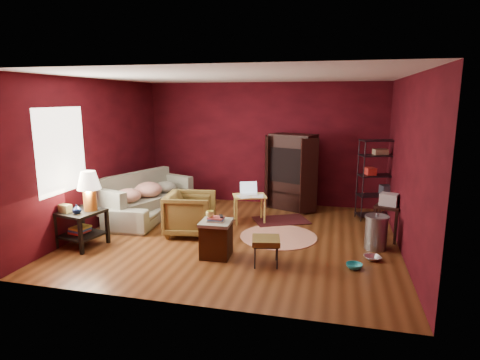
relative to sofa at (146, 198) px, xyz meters
The scene contains 18 objects.
room 2.39m from the sofa, 17.97° to the right, with size 5.54×5.04×2.84m.
sofa is the anchor object (origin of this frame).
armchair 1.45m from the sofa, 30.03° to the right, with size 0.82×0.77×0.85m, color black.
pet_bowl_steel 4.57m from the sofa, 15.21° to the right, with size 0.25×0.06×0.25m, color silver.
pet_bowl_turquoise 4.42m from the sofa, 21.13° to the right, with size 0.24×0.07×0.24m, color #27B1B6.
vase 1.90m from the sofa, 97.82° to the right, with size 0.15×0.15×0.15m, color #0C193C.
mug 2.55m from the sofa, 40.48° to the right, with size 0.13×0.10×0.13m, color #ECEA73.
side_table 1.72m from the sofa, 97.89° to the right, with size 0.76×0.76×1.27m.
sofa_cushions 0.07m from the sofa, 131.53° to the left, with size 1.44×2.16×0.84m.
hamper 2.60m from the sofa, 38.87° to the right, with size 0.49×0.49×0.66m.
footstool 3.33m from the sofa, 31.77° to the right, with size 0.48×0.48×0.42m.
rug_round 2.91m from the sofa, ahead, with size 1.74×1.74×0.01m.
rug_oriental 2.81m from the sofa, ahead, with size 1.26×1.10×0.01m.
laptop_desk 2.15m from the sofa, ahead, with size 0.75×0.66×0.79m.
tv_armoire 3.20m from the sofa, 26.97° to the left, with size 1.23×0.98×1.67m.
wire_shelving 4.79m from the sofa, 13.24° to the left, with size 0.87×0.58×1.64m.
small_stand 4.71m from the sofa, ahead, with size 0.53×0.53×0.83m.
trash_can 4.53m from the sofa, ahead, with size 0.50×0.50×0.61m.
Camera 1 is at (1.68, -6.65, 2.44)m, focal length 30.00 mm.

